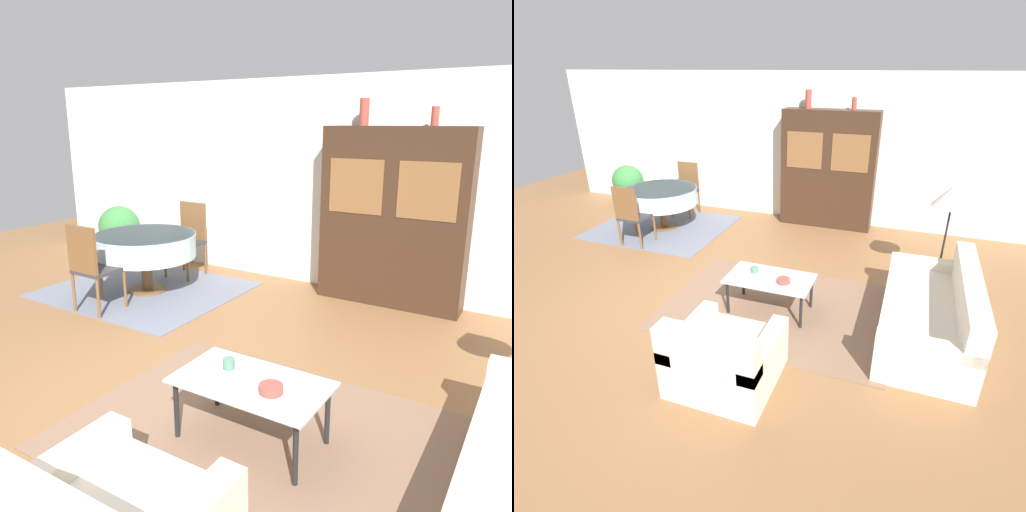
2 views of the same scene
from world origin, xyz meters
TOP-DOWN VIEW (x-y plane):
  - ground_plane at (0.00, 0.00)m, footprint 14.00×14.00m
  - wall_back at (0.00, 3.63)m, footprint 10.00×0.06m
  - area_rug at (0.99, 0.27)m, footprint 2.80×2.01m
  - dining_rug at (-1.99, 2.18)m, footprint 2.38×2.06m
  - coffee_table at (0.91, 0.18)m, footprint 1.04×0.59m
  - display_cabinet at (0.87, 3.38)m, footprint 1.69×0.40m
  - dining_table at (-1.93, 2.16)m, footprint 1.30×1.30m
  - dining_chair_near at (-1.93, 1.29)m, footprint 0.44×0.44m
  - dining_chair_far at (-1.93, 3.04)m, footprint 0.44×0.44m
  - cup at (0.68, 0.26)m, footprint 0.09×0.09m
  - bowl at (1.09, 0.13)m, footprint 0.16×0.16m
  - vase_tall at (0.45, 3.38)m, footprint 0.11×0.11m
  - vase_short at (1.24, 3.38)m, footprint 0.08×0.08m
  - potted_plant at (-3.48, 3.19)m, footprint 0.66×0.66m

SIDE VIEW (x-z plane):
  - ground_plane at x=0.00m, z-range 0.00..0.00m
  - area_rug at x=0.99m, z-range 0.00..0.01m
  - dining_rug at x=-1.99m, z-range 0.00..0.01m
  - coffee_table at x=0.91m, z-range 0.19..0.64m
  - potted_plant at x=-3.48m, z-range 0.06..0.91m
  - bowl at x=1.09m, z-range 0.46..0.51m
  - cup at x=0.68m, z-range 0.46..0.53m
  - dining_chair_near at x=-1.93m, z-range 0.07..1.10m
  - dining_chair_far at x=-1.93m, z-range 0.07..1.10m
  - dining_table at x=-1.93m, z-range 0.24..0.99m
  - display_cabinet at x=0.87m, z-range 0.00..2.10m
  - wall_back at x=0.00m, z-range 0.00..2.70m
  - vase_short at x=1.24m, z-range 2.10..2.30m
  - vase_tall at x=0.45m, z-range 2.10..2.40m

